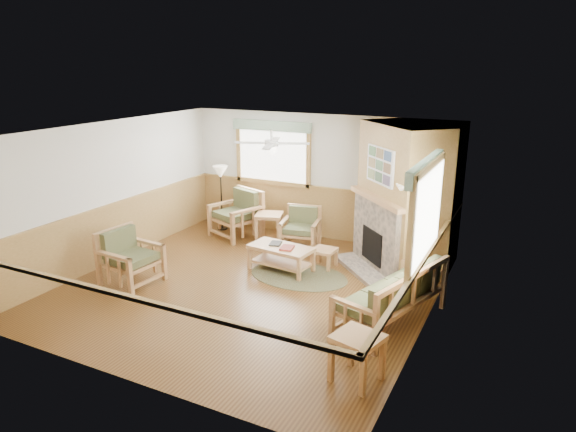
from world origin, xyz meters
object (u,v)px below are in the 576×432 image
at_px(armchair_back_left, 236,214).
at_px(coffee_table, 281,258).
at_px(armchair_back_right, 300,228).
at_px(armchair_left, 131,257).
at_px(end_table_chairs, 269,227).
at_px(floor_lamp_left, 221,198).
at_px(end_table_sofa, 357,358).
at_px(sofa, 391,294).
at_px(footstool, 324,258).
at_px(floor_lamp_right, 405,235).

distance_m(armchair_back_left, coffee_table, 2.23).
distance_m(armchair_back_right, armchair_left, 3.49).
height_order(end_table_chairs, floor_lamp_left, floor_lamp_left).
height_order(armchair_back_left, end_table_chairs, armchair_back_left).
height_order(armchair_left, coffee_table, armchair_left).
relative_size(coffee_table, end_table_sofa, 1.94).
xyz_separation_m(armchair_back_left, coffee_table, (1.79, -1.30, -0.28)).
relative_size(sofa, armchair_left, 2.03).
bearing_deg(end_table_sofa, end_table_chairs, 130.20).
relative_size(coffee_table, end_table_chairs, 1.90).
bearing_deg(armchair_back_right, footstool, -52.93).
height_order(armchair_back_right, end_table_sofa, armchair_back_right).
relative_size(end_table_sofa, floor_lamp_right, 0.34).
height_order(sofa, end_table_chairs, sofa).
bearing_deg(armchair_left, armchair_back_right, -27.53).
bearing_deg(sofa, armchair_back_left, -101.94).
bearing_deg(coffee_table, armchair_back_right, 105.36).
relative_size(armchair_left, floor_lamp_right, 0.53).
bearing_deg(footstool, floor_lamp_right, -2.47).
relative_size(end_table_chairs, footstool, 1.48).
relative_size(armchair_left, end_table_chairs, 1.54).
height_order(armchair_left, floor_lamp_right, floor_lamp_right).
distance_m(sofa, armchair_back_left, 4.76).
height_order(armchair_left, end_table_sofa, armchair_left).
bearing_deg(armchair_back_left, coffee_table, -15.88).
distance_m(armchair_back_right, coffee_table, 1.31).
bearing_deg(armchair_back_left, floor_lamp_right, 7.77).
xyz_separation_m(armchair_back_left, end_table_chairs, (0.82, 0.03, -0.20)).
bearing_deg(end_table_sofa, floor_lamp_right, 94.22).
bearing_deg(end_table_chairs, footstool, -26.96).
bearing_deg(floor_lamp_right, armchair_back_left, 167.67).
bearing_deg(end_table_chairs, floor_lamp_right, -15.87).
height_order(armchair_back_right, coffee_table, armchair_back_right).
bearing_deg(floor_lamp_right, end_table_sofa, -85.78).
distance_m(coffee_table, floor_lamp_right, 2.31).
height_order(end_table_chairs, end_table_sofa, end_table_chairs).
height_order(sofa, armchair_left, armchair_left).
xyz_separation_m(armchair_left, end_table_chairs, (1.12, 2.99, -0.17)).
bearing_deg(end_table_chairs, floor_lamp_left, 169.62).
bearing_deg(floor_lamp_right, end_table_chairs, 164.13).
relative_size(armchair_back_left, armchair_back_right, 1.22).
bearing_deg(armchair_left, end_table_chairs, -15.46).
height_order(armchair_back_left, floor_lamp_right, floor_lamp_right).
xyz_separation_m(armchair_back_left, footstool, (2.45, -0.80, -0.33)).
distance_m(armchair_back_left, armchair_left, 2.98).
distance_m(coffee_table, footstool, 0.83).
height_order(end_table_sofa, floor_lamp_left, floor_lamp_left).
relative_size(armchair_back_right, end_table_sofa, 1.38).
height_order(armchair_left, footstool, armchair_left).
bearing_deg(floor_lamp_left, end_table_chairs, -10.38).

